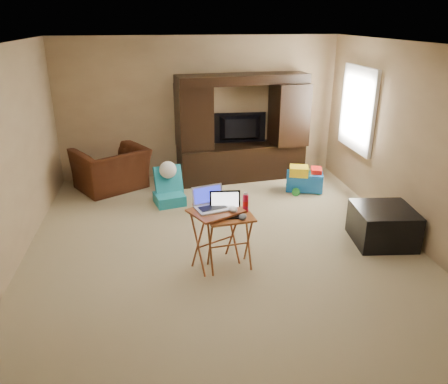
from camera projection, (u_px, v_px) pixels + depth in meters
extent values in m
plane|color=tan|center=(222.00, 242.00, 5.79)|extent=(5.50, 5.50, 0.00)
plane|color=silver|center=(221.00, 44.00, 4.86)|extent=(5.50, 5.50, 0.00)
plane|color=tan|center=(199.00, 109.00, 7.85)|extent=(5.00, 0.00, 5.00)
plane|color=tan|center=(285.00, 273.00, 2.80)|extent=(5.00, 0.00, 5.00)
plane|color=tan|center=(5.00, 161.00, 4.97)|extent=(0.00, 5.50, 5.50)
plane|color=tan|center=(411.00, 143.00, 5.68)|extent=(0.00, 5.50, 5.50)
plane|color=white|center=(359.00, 109.00, 7.04)|extent=(0.00, 1.20, 1.20)
cube|color=white|center=(358.00, 109.00, 7.04)|extent=(0.06, 1.14, 1.34)
cube|color=black|center=(242.00, 128.00, 7.78)|extent=(2.35, 0.85, 1.88)
imported|color=black|center=(241.00, 129.00, 7.91)|extent=(0.96, 0.15, 0.55)
imported|color=#401C0D|center=(112.00, 169.00, 7.48)|extent=(1.45, 1.40, 0.72)
cube|color=black|center=(383.00, 225.00, 5.73)|extent=(0.82, 0.82, 0.48)
cube|color=#994825|center=(216.00, 238.00, 5.13)|extent=(0.70, 0.65, 0.73)
cube|color=#9C5825|center=(229.00, 242.00, 5.09)|extent=(0.57, 0.48, 0.68)
cube|color=silver|center=(213.00, 199.00, 4.97)|extent=(0.45, 0.40, 0.24)
cube|color=black|center=(226.00, 205.00, 4.93)|extent=(0.38, 0.32, 0.24)
ellipsoid|color=white|center=(233.00, 209.00, 4.95)|extent=(0.12, 0.16, 0.06)
ellipsoid|color=#3E3E43|center=(243.00, 217.00, 4.86)|extent=(0.13, 0.16, 0.06)
cylinder|color=red|center=(245.00, 203.00, 5.03)|extent=(0.07, 0.07, 0.21)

